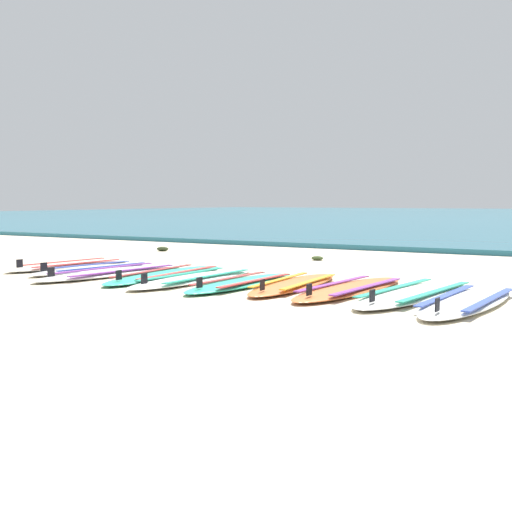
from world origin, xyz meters
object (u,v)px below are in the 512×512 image
(surfboard_3, at_px, (166,275))
(surfboard_4, at_px, (195,278))
(surfboard_5, at_px, (243,283))
(surfboard_6, at_px, (295,284))
(surfboard_0, at_px, (71,265))
(surfboard_7, at_px, (351,288))
(surfboard_8, at_px, (415,293))
(surfboard_9, at_px, (468,301))
(surfboard_2, at_px, (113,272))
(surfboard_1, at_px, (95,269))

(surfboard_3, relative_size, surfboard_4, 1.00)
(surfboard_5, distance_m, surfboard_6, 0.59)
(surfboard_5, xyz_separation_m, surfboard_6, (0.56, 0.18, -0.00))
(surfboard_0, height_order, surfboard_6, same)
(surfboard_7, xyz_separation_m, surfboard_8, (0.67, 0.01, -0.00))
(surfboard_4, height_order, surfboard_5, same)
(surfboard_3, distance_m, surfboard_9, 3.66)
(surfboard_2, bearing_deg, surfboard_8, 2.40)
(surfboard_2, bearing_deg, surfboard_7, 2.75)
(surfboard_4, bearing_deg, surfboard_0, 172.52)
(surfboard_5, xyz_separation_m, surfboard_7, (1.22, 0.17, -0.00))
(surfboard_2, bearing_deg, surfboard_1, 159.08)
(surfboard_0, bearing_deg, surfboard_2, -16.95)
(surfboard_7, height_order, surfboard_9, same)
(surfboard_6, height_order, surfboard_7, same)
(surfboard_1, relative_size, surfboard_5, 1.00)
(surfboard_0, relative_size, surfboard_3, 0.92)
(surfboard_1, relative_size, surfboard_9, 0.91)
(surfboard_0, bearing_deg, surfboard_4, -7.48)
(surfboard_2, distance_m, surfboard_4, 1.27)
(surfboard_3, distance_m, surfboard_5, 1.22)
(surfboard_1, bearing_deg, surfboard_5, -4.97)
(surfboard_7, bearing_deg, surfboard_6, 178.97)
(surfboard_6, bearing_deg, surfboard_0, 177.14)
(surfboard_7, height_order, surfboard_8, same)
(surfboard_6, bearing_deg, surfboard_1, 179.45)
(surfboard_1, distance_m, surfboard_9, 4.90)
(surfboard_5, bearing_deg, surfboard_4, 175.70)
(surfboard_4, relative_size, surfboard_5, 1.12)
(surfboard_4, xyz_separation_m, surfboard_9, (3.12, -0.11, 0.00))
(surfboard_2, relative_size, surfboard_3, 1.06)
(surfboard_8, bearing_deg, surfboard_6, 179.87)
(surfboard_2, height_order, surfboard_9, same)
(surfboard_0, relative_size, surfboard_2, 0.86)
(surfboard_0, height_order, surfboard_3, same)
(surfboard_0, xyz_separation_m, surfboard_9, (5.53, -0.43, -0.00))
(surfboard_8, bearing_deg, surfboard_0, 177.87)
(surfboard_9, bearing_deg, surfboard_7, 169.23)
(surfboard_5, distance_m, surfboard_8, 1.90)
(surfboard_1, height_order, surfboard_2, same)
(surfboard_3, bearing_deg, surfboard_8, 0.23)
(surfboard_3, height_order, surfboard_5, same)
(surfboard_5, height_order, surfboard_7, same)
(surfboard_5, height_order, surfboard_6, same)
(surfboard_0, height_order, surfboard_1, same)
(surfboard_0, xyz_separation_m, surfboard_4, (2.40, -0.32, -0.00))
(surfboard_7, bearing_deg, surfboard_8, 0.75)
(surfboard_1, height_order, surfboard_8, same)
(surfboard_1, xyz_separation_m, surfboard_5, (2.45, -0.21, -0.00))
(surfboard_3, xyz_separation_m, surfboard_7, (2.43, 0.00, 0.00))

